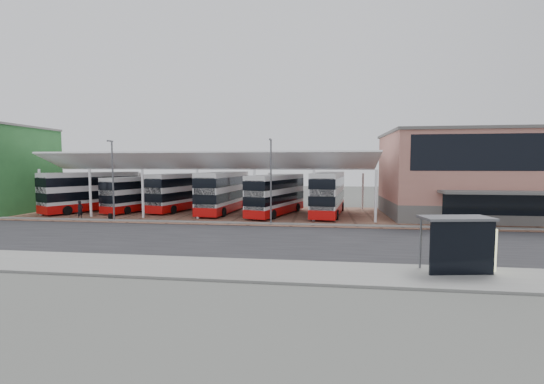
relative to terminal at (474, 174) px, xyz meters
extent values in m
plane|color=#484945|center=(-23.00, -13.92, -4.66)|extent=(140.00, 140.00, 0.00)
cube|color=black|center=(-23.00, -14.92, -4.65)|extent=(120.00, 14.00, 0.02)
cube|color=brown|center=(-21.00, -0.92, -4.63)|extent=(72.00, 16.00, 0.06)
cube|color=slate|center=(-23.00, -22.92, -4.59)|extent=(120.00, 4.00, 0.14)
cube|color=slate|center=(-23.00, -7.72, -4.59)|extent=(120.00, 0.80, 0.14)
cube|color=yellow|center=(-23.00, -20.92, -4.63)|extent=(120.00, 0.12, 0.01)
cube|color=yellow|center=(-23.00, -20.62, -4.63)|extent=(120.00, 0.12, 0.01)
cylinder|color=white|center=(-47.00, -5.42, -2.06)|extent=(0.26, 0.26, 5.20)
cylinder|color=white|center=(-47.00, 5.58, -2.36)|extent=(0.26, 0.26, 4.60)
cylinder|color=white|center=(-41.00, -5.42, -2.06)|extent=(0.26, 0.26, 5.20)
cylinder|color=white|center=(-41.00, 5.58, -2.36)|extent=(0.26, 0.26, 4.60)
cylinder|color=white|center=(-35.00, -5.42, -2.06)|extent=(0.26, 0.26, 5.20)
cylinder|color=white|center=(-35.00, 5.58, -2.36)|extent=(0.26, 0.26, 4.60)
cylinder|color=white|center=(-29.00, -5.42, -2.06)|extent=(0.26, 0.26, 5.20)
cylinder|color=white|center=(-29.00, 5.58, -2.36)|extent=(0.26, 0.26, 4.60)
cylinder|color=white|center=(-23.00, -5.42, -2.06)|extent=(0.26, 0.26, 5.20)
cylinder|color=white|center=(-23.00, 5.58, -2.36)|extent=(0.26, 0.26, 4.60)
cylinder|color=white|center=(-17.00, -5.42, -2.06)|extent=(0.26, 0.26, 5.20)
cylinder|color=white|center=(-17.00, 5.58, -2.36)|extent=(0.26, 0.26, 4.60)
cylinder|color=white|center=(-11.00, -5.42, -2.06)|extent=(0.26, 0.26, 5.20)
cylinder|color=white|center=(-11.00, 5.58, -2.36)|extent=(0.26, 0.26, 4.60)
cube|color=white|center=(-29.00, -3.22, 1.44)|extent=(37.00, 4.95, 1.95)
cube|color=white|center=(-29.00, 2.38, 1.24)|extent=(37.00, 7.12, 1.43)
cube|color=#5D5B58|center=(0.00, 0.08, -3.76)|extent=(18.00, 12.00, 1.80)
cube|color=tan|center=(0.00, 0.08, 0.74)|extent=(18.00, 12.00, 7.20)
cube|color=black|center=(0.00, -5.82, 2.14)|extent=(16.00, 0.25, 3.40)
cube|color=black|center=(0.00, -5.82, -2.56)|extent=(10.00, 0.25, 2.20)
cube|color=#5D5B58|center=(0.00, -6.92, -1.46)|extent=(11.00, 2.40, 0.25)
cube|color=#5D5B58|center=(0.00, 0.08, 4.44)|extent=(18.40, 12.40, 0.30)
cube|color=#28612D|center=(-53.00, -2.92, 0.34)|extent=(6.20, 10.00, 10.00)
cube|color=#5D5B58|center=(-53.00, -2.92, 5.44)|extent=(6.40, 10.20, 0.25)
cylinder|color=#56585E|center=(-37.00, -7.62, -0.66)|extent=(0.16, 0.16, 8.00)
cube|color=#56585E|center=(-37.00, -7.92, 3.34)|extent=(0.15, 0.90, 0.15)
cylinder|color=#56585E|center=(-21.00, -7.62, -0.66)|extent=(0.16, 0.16, 8.00)
cube|color=#56585E|center=(-21.00, -7.92, 3.34)|extent=(0.15, 0.90, 0.15)
cube|color=silver|center=(-43.89, -0.85, -2.12)|extent=(7.43, 11.32, 4.45)
cube|color=#C20A09|center=(-43.89, -0.85, -3.93)|extent=(7.49, 11.38, 0.93)
cube|color=black|center=(-43.89, -0.85, -2.58)|extent=(7.49, 11.38, 0.98)
cube|color=black|center=(-43.89, -0.85, -0.93)|extent=(7.49, 11.38, 0.98)
cube|color=black|center=(-46.43, -5.88, -2.22)|extent=(2.12, 1.14, 3.72)
cylinder|color=black|center=(-46.69, -3.52, -4.08)|extent=(0.72, 1.05, 1.03)
cylinder|color=black|center=(-44.38, -4.68, -4.08)|extent=(0.72, 1.05, 1.03)
cylinder|color=black|center=(-43.41, 2.99, -4.08)|extent=(0.72, 1.05, 1.03)
cylinder|color=black|center=(-41.10, 1.82, -4.08)|extent=(0.72, 1.05, 1.03)
cube|color=silver|center=(-38.17, 0.17, -2.40)|extent=(5.21, 10.30, 3.94)
cube|color=#C20A09|center=(-38.17, 0.17, -4.00)|extent=(5.25, 10.34, 0.82)
cube|color=black|center=(-38.17, 0.17, -2.81)|extent=(5.25, 10.34, 0.87)
cube|color=black|center=(-38.17, 0.17, -1.35)|extent=(5.25, 10.34, 0.87)
cube|color=black|center=(-39.67, -4.59, -2.49)|extent=(1.99, 0.71, 3.30)
cylinder|color=black|center=(-40.23, -2.57, -4.14)|extent=(0.52, 0.95, 0.92)
cylinder|color=black|center=(-38.05, -3.25, -4.14)|extent=(0.52, 0.95, 0.92)
cylinder|color=black|center=(-38.30, 3.58, -4.14)|extent=(0.52, 0.95, 0.92)
cylinder|color=black|center=(-36.12, 2.90, -4.14)|extent=(0.52, 0.95, 0.92)
cube|color=silver|center=(-33.42, 1.54, -2.20)|extent=(4.98, 11.26, 4.29)
cube|color=#C20A09|center=(-33.42, 1.54, -3.95)|extent=(5.03, 11.31, 0.90)
cube|color=black|center=(-33.42, 1.54, -2.65)|extent=(5.03, 11.31, 0.95)
cube|color=black|center=(-33.42, 1.54, -1.05)|extent=(5.03, 11.31, 0.95)
cube|color=black|center=(-34.69, -3.75, -2.30)|extent=(2.21, 0.62, 3.59)
cylinder|color=black|center=(-35.45, -1.59, -4.10)|extent=(0.50, 1.04, 1.00)
cylinder|color=black|center=(-33.03, -2.17, -4.10)|extent=(0.50, 1.04, 1.00)
cylinder|color=black|center=(-33.82, 5.25, -4.10)|extent=(0.50, 1.04, 1.00)
cylinder|color=black|center=(-31.39, 4.67, -4.10)|extent=(0.50, 1.04, 1.00)
cube|color=silver|center=(-27.66, 0.06, -2.10)|extent=(3.66, 11.67, 4.49)
cube|color=#C20A09|center=(-27.66, 0.06, -3.92)|extent=(3.71, 11.71, 0.94)
cube|color=black|center=(-27.66, 0.06, -2.56)|extent=(3.71, 11.71, 0.99)
cube|color=black|center=(-27.66, 0.06, -0.90)|extent=(3.71, 11.71, 0.99)
cube|color=black|center=(-28.19, -5.60, -2.20)|extent=(2.35, 0.32, 3.76)
cylinder|color=black|center=(-29.30, -3.47, -4.08)|extent=(0.39, 1.07, 1.04)
cylinder|color=black|center=(-26.70, -3.72, -4.08)|extent=(0.39, 1.07, 1.04)
cylinder|color=black|center=(-28.62, 3.84, -4.08)|extent=(0.39, 1.07, 1.04)
cylinder|color=black|center=(-26.02, 3.60, -4.08)|extent=(0.39, 1.07, 1.04)
cube|color=silver|center=(-21.26, -1.19, -2.23)|extent=(5.61, 11.10, 4.24)
cube|color=#C20A09|center=(-21.26, -1.19, -3.96)|extent=(5.66, 11.14, 0.89)
cube|color=black|center=(-21.26, -1.19, -2.67)|extent=(5.66, 11.14, 0.94)
cube|color=black|center=(-21.26, -1.19, -1.10)|extent=(5.66, 11.14, 0.94)
cube|color=black|center=(-22.88, -6.32, -2.33)|extent=(2.15, 0.76, 3.55)
cylinder|color=black|center=(-23.48, -4.13, -4.11)|extent=(0.56, 1.02, 0.99)
cylinder|color=black|center=(-21.13, -4.87, -4.11)|extent=(0.56, 1.02, 0.99)
cylinder|color=black|center=(-21.40, 2.49, -4.11)|extent=(0.56, 1.02, 0.99)
cylinder|color=black|center=(-19.04, 1.75, -4.11)|extent=(0.56, 1.02, 0.99)
cube|color=silver|center=(-15.46, -0.45, -2.09)|extent=(4.13, 11.73, 4.49)
cube|color=#C20A09|center=(-15.46, -0.45, -3.92)|extent=(4.18, 11.78, 0.94)
cube|color=black|center=(-15.46, -0.45, -2.56)|extent=(4.18, 11.78, 0.99)
cube|color=black|center=(-15.46, -0.45, -0.89)|extent=(4.18, 11.78, 0.99)
cube|color=black|center=(-16.22, -6.09, -2.20)|extent=(2.34, 0.42, 3.76)
cylinder|color=black|center=(-17.24, -3.92, -4.08)|extent=(0.43, 1.07, 1.04)
cylinder|color=black|center=(-14.66, -4.27, -4.08)|extent=(0.43, 1.07, 1.04)
cylinder|color=black|center=(-16.26, 3.36, -4.08)|extent=(0.43, 1.07, 1.04)
cylinder|color=black|center=(-13.67, 3.01, -4.08)|extent=(0.43, 1.07, 1.04)
imported|color=black|center=(-41.07, -7.10, -3.66)|extent=(0.56, 0.75, 1.89)
cube|color=black|center=(-37.80, -6.98, -4.30)|extent=(0.34, 0.25, 0.59)
cube|color=black|center=(-9.31, -22.62, -3.16)|extent=(3.25, 0.67, 2.73)
cube|color=#56585E|center=(-9.42, -21.98, -1.74)|extent=(3.71, 2.19, 0.13)
cylinder|color=#56585E|center=(-11.04, -21.59, -3.16)|extent=(0.13, 0.13, 2.73)
cylinder|color=#56585E|center=(-8.03, -21.08, -3.16)|extent=(0.13, 0.13, 2.73)
cube|color=#BBC089|center=(-7.70, -21.69, -3.32)|extent=(0.36, 1.21, 2.18)
camera|label=1|loc=(-16.39, -41.59, 0.99)|focal=24.00mm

